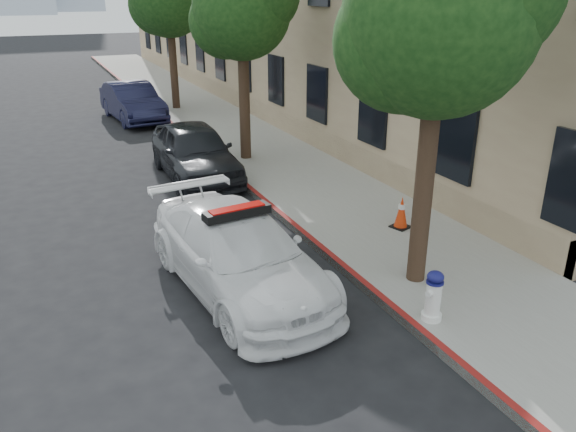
# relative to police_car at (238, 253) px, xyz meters

# --- Properties ---
(ground) EXTENTS (120.00, 120.00, 0.00)m
(ground) POSITION_rel_police_car_xyz_m (-0.20, 0.84, -0.66)
(ground) COLOR black
(ground) RESTS_ON ground
(sidewalk) EXTENTS (3.20, 50.00, 0.15)m
(sidewalk) POSITION_rel_police_car_xyz_m (3.40, 10.84, -0.58)
(sidewalk) COLOR gray
(sidewalk) RESTS_ON ground
(curb_strip) EXTENTS (0.12, 50.00, 0.15)m
(curb_strip) POSITION_rel_police_car_xyz_m (1.86, 10.84, -0.58)
(curb_strip) COLOR maroon
(curb_strip) RESTS_ON ground
(tree_near) EXTENTS (2.92, 2.82, 5.62)m
(tree_near) POSITION_rel_police_car_xyz_m (2.73, -1.17, 3.62)
(tree_near) COLOR black
(tree_near) RESTS_ON sidewalk
(tree_mid) EXTENTS (2.77, 2.64, 5.43)m
(tree_mid) POSITION_rel_police_car_xyz_m (2.73, 6.83, 3.50)
(tree_mid) COLOR black
(tree_mid) RESTS_ON sidewalk
(police_car) EXTENTS (2.26, 4.66, 1.46)m
(police_car) POSITION_rel_police_car_xyz_m (0.00, 0.00, 0.00)
(police_car) COLOR white
(police_car) RESTS_ON ground
(parked_car_mid) EXTENTS (1.78, 4.26, 1.44)m
(parked_car_mid) POSITION_rel_police_car_xyz_m (1.00, 6.05, 0.06)
(parked_car_mid) COLOR black
(parked_car_mid) RESTS_ON ground
(parked_car_far) EXTENTS (1.90, 4.39, 1.40)m
(parked_car_far) POSITION_rel_police_car_xyz_m (0.81, 13.84, 0.05)
(parked_car_far) COLOR black
(parked_car_far) RESTS_ON ground
(fire_hydrant) EXTENTS (0.33, 0.30, 0.78)m
(fire_hydrant) POSITION_rel_police_car_xyz_m (2.15, -2.28, -0.13)
(fire_hydrant) COLOR white
(fire_hydrant) RESTS_ON sidewalk
(traffic_cone) EXTENTS (0.44, 0.44, 0.66)m
(traffic_cone) POSITION_rel_police_car_xyz_m (3.74, 0.74, -0.18)
(traffic_cone) COLOR black
(traffic_cone) RESTS_ON sidewalk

